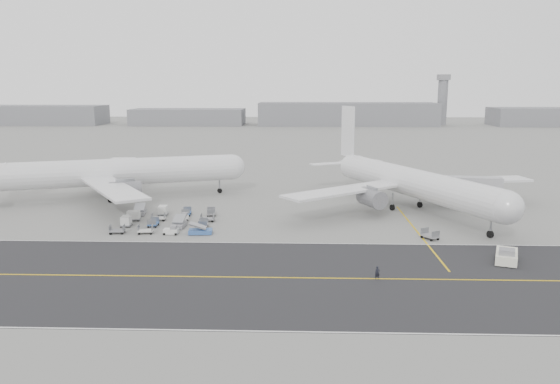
{
  "coord_description": "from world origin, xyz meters",
  "views": [
    {
      "loc": [
        9.6,
        -85.31,
        24.55
      ],
      "look_at": [
        6.32,
        12.0,
        5.48
      ],
      "focal_mm": 35.0,
      "sensor_mm": 36.0,
      "label": 1
    }
  ],
  "objects_px": {
    "airliner_a": "(111,172)",
    "ground_crew_a": "(377,273)",
    "airliner_b": "(408,181)",
    "jet_bridge": "(461,185)",
    "pushback_tug": "(507,256)",
    "control_tower": "(442,99)"
  },
  "relations": [
    {
      "from": "airliner_a",
      "to": "ground_crew_a",
      "type": "distance_m",
      "value": 70.71
    },
    {
      "from": "jet_bridge",
      "to": "pushback_tug",
      "type": "bearing_deg",
      "value": -88.09
    },
    {
      "from": "airliner_b",
      "to": "airliner_a",
      "type": "bearing_deg",
      "value": 148.34
    },
    {
      "from": "airliner_a",
      "to": "control_tower",
      "type": "bearing_deg",
      "value": -48.29
    },
    {
      "from": "control_tower",
      "to": "ground_crew_a",
      "type": "bearing_deg",
      "value": -105.8
    },
    {
      "from": "ground_crew_a",
      "to": "control_tower",
      "type": "bearing_deg",
      "value": 68.6
    },
    {
      "from": "airliner_b",
      "to": "ground_crew_a",
      "type": "bearing_deg",
      "value": -130.68
    },
    {
      "from": "control_tower",
      "to": "pushback_tug",
      "type": "xyz_separation_m",
      "value": [
        -60.89,
        -275.51,
        -15.34
      ]
    },
    {
      "from": "airliner_b",
      "to": "jet_bridge",
      "type": "distance_m",
      "value": 11.24
    },
    {
      "from": "pushback_tug",
      "to": "ground_crew_a",
      "type": "distance_m",
      "value": 20.72
    },
    {
      "from": "control_tower",
      "to": "jet_bridge",
      "type": "bearing_deg",
      "value": -103.43
    },
    {
      "from": "control_tower",
      "to": "airliner_a",
      "type": "distance_m",
      "value": 268.9
    },
    {
      "from": "airliner_b",
      "to": "pushback_tug",
      "type": "height_order",
      "value": "airliner_b"
    },
    {
      "from": "airliner_a",
      "to": "airliner_b",
      "type": "height_order",
      "value": "airliner_a"
    },
    {
      "from": "airliner_b",
      "to": "pushback_tug",
      "type": "bearing_deg",
      "value": -101.98
    },
    {
      "from": "airliner_b",
      "to": "ground_crew_a",
      "type": "distance_m",
      "value": 42.87
    },
    {
      "from": "ground_crew_a",
      "to": "pushback_tug",
      "type": "bearing_deg",
      "value": 16.14
    },
    {
      "from": "airliner_a",
      "to": "pushback_tug",
      "type": "relative_size",
      "value": 7.47
    },
    {
      "from": "control_tower",
      "to": "airliner_b",
      "type": "height_order",
      "value": "control_tower"
    },
    {
      "from": "jet_bridge",
      "to": "ground_crew_a",
      "type": "bearing_deg",
      "value": -110.31
    },
    {
      "from": "jet_bridge",
      "to": "ground_crew_a",
      "type": "height_order",
      "value": "jet_bridge"
    },
    {
      "from": "airliner_b",
      "to": "jet_bridge",
      "type": "relative_size",
      "value": 3.04
    }
  ]
}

